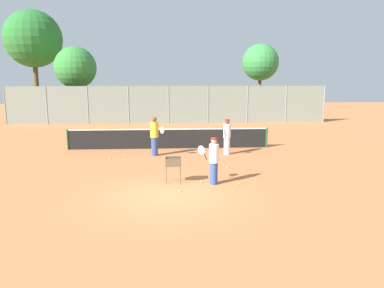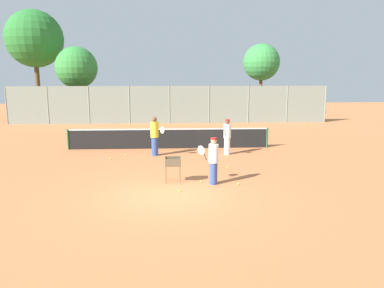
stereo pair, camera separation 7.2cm
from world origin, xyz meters
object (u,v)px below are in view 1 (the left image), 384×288
at_px(player_white_outfit, 227,136).
at_px(player_yellow_shirt, 214,160).
at_px(tennis_net, 169,138).
at_px(parked_car, 198,112).
at_px(player_red_cap, 155,136).
at_px(ball_cart, 173,164).

xyz_separation_m(player_white_outfit, player_yellow_shirt, (-1.25, -5.01, -0.02)).
xyz_separation_m(tennis_net, player_white_outfit, (2.86, -1.67, 0.35)).
distance_m(tennis_net, player_white_outfit, 3.33).
bearing_deg(tennis_net, player_yellow_shirt, -76.45).
distance_m(player_white_outfit, parked_car, 14.28).
bearing_deg(player_yellow_shirt, player_white_outfit, -65.96).
distance_m(player_yellow_shirt, parked_car, 19.31).
xyz_separation_m(player_red_cap, ball_cart, (0.84, -4.70, -0.26)).
xyz_separation_m(player_white_outfit, player_red_cap, (-3.54, -0.05, 0.07)).
height_order(player_white_outfit, player_yellow_shirt, player_white_outfit).
bearing_deg(parked_car, player_yellow_shirt, -92.83).
xyz_separation_m(tennis_net, ball_cart, (0.16, -6.42, 0.15)).
xyz_separation_m(tennis_net, parked_car, (2.56, 12.61, 0.10)).
distance_m(tennis_net, ball_cart, 6.42).
xyz_separation_m(player_yellow_shirt, ball_cart, (-1.45, 0.27, -0.17)).
distance_m(tennis_net, player_yellow_shirt, 6.88).
relative_size(tennis_net, parked_car, 2.54).
bearing_deg(tennis_net, ball_cart, -88.55).
relative_size(player_red_cap, player_yellow_shirt, 1.12).
relative_size(tennis_net, player_yellow_shirt, 6.29).
bearing_deg(parked_car, player_red_cap, -102.75).
distance_m(player_red_cap, ball_cart, 4.78).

